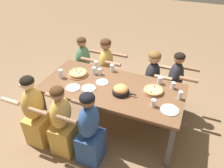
{
  "coord_description": "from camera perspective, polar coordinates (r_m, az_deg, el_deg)",
  "views": [
    {
      "loc": [
        1.02,
        -2.46,
        2.67
      ],
      "look_at": [
        0.0,
        0.0,
        0.84
      ],
      "focal_mm": 35.0,
      "sensor_mm": 36.0,
      "label": 1
    }
  ],
  "objects": [
    {
      "name": "diner_near_left",
      "position": [
        3.36,
        -19.35,
        -7.41
      ],
      "size": [
        0.51,
        0.4,
        1.18
      ],
      "rotation": [
        0.0,
        0.0,
        1.57
      ],
      "color": "gold",
      "rests_on": "ground"
    },
    {
      "name": "diner_far_midright",
      "position": [
        3.87,
        10.32,
        0.25
      ],
      "size": [
        0.51,
        0.4,
        1.14
      ],
      "rotation": [
        0.0,
        0.0,
        -1.57
      ],
      "color": "#232328",
      "rests_on": "ground"
    },
    {
      "name": "diner_far_right",
      "position": [
        3.83,
        15.86,
        -0.93
      ],
      "size": [
        0.51,
        0.4,
        1.18
      ],
      "rotation": [
        0.0,
        0.0,
        -1.57
      ],
      "color": "#232328",
      "rests_on": "ground"
    },
    {
      "name": "diner_near_center",
      "position": [
        2.95,
        -5.87,
        -12.28
      ],
      "size": [
        0.51,
        0.4,
        1.16
      ],
      "rotation": [
        0.0,
        0.0,
        1.57
      ],
      "color": "#2D5193",
      "rests_on": "ground"
    },
    {
      "name": "drinking_glass_e",
      "position": [
        3.32,
        15.65,
        -0.44
      ],
      "size": [
        0.06,
        0.06,
        0.1
      ],
      "color": "silver",
      "rests_on": "dining_table"
    },
    {
      "name": "drinking_glass_d",
      "position": [
        3.52,
        -13.21,
        2.64
      ],
      "size": [
        0.08,
        0.08,
        0.14
      ],
      "color": "silver",
      "rests_on": "dining_table"
    },
    {
      "name": "dining_table",
      "position": [
        3.3,
        0.0,
        -1.85
      ],
      "size": [
        2.12,
        0.99,
        0.79
      ],
      "color": "brown",
      "rests_on": "ground"
    },
    {
      "name": "diner_far_midleft",
      "position": [
        4.07,
        -1.49,
        3.17
      ],
      "size": [
        0.51,
        0.4,
        1.21
      ],
      "rotation": [
        0.0,
        0.0,
        -1.57
      ],
      "color": "gold",
      "rests_on": "ground"
    },
    {
      "name": "drinking_glass_b",
      "position": [
        3.68,
        -4.15,
        4.83
      ],
      "size": [
        0.07,
        0.07,
        0.14
      ],
      "color": "silver",
      "rests_on": "dining_table"
    },
    {
      "name": "empty_plate_b",
      "position": [
        3.23,
        -6.13,
        -1.1
      ],
      "size": [
        0.21,
        0.21,
        0.02
      ],
      "color": "white",
      "rests_on": "dining_table"
    },
    {
      "name": "empty_plate_a",
      "position": [
        3.28,
        -10.19,
        -0.93
      ],
      "size": [
        0.21,
        0.21,
        0.02
      ],
      "color": "white",
      "rests_on": "dining_table"
    },
    {
      "name": "cocktail_glass_blue",
      "position": [
        3.53,
        -3.26,
        3.18
      ],
      "size": [
        0.07,
        0.07,
        0.13
      ],
      "color": "silver",
      "rests_on": "dining_table"
    },
    {
      "name": "pizza_board_second",
      "position": [
        3.56,
        -8.85,
        2.8
      ],
      "size": [
        0.33,
        0.33,
        0.06
      ],
      "color": "#996B42",
      "rests_on": "dining_table"
    },
    {
      "name": "ground_plane",
      "position": [
        3.77,
        0.0,
        -10.61
      ],
      "size": [
        18.0,
        18.0,
        0.0
      ],
      "primitive_type": "plane",
      "color": "#896B4C",
      "rests_on": "ground"
    },
    {
      "name": "skillet_bowl",
      "position": [
        3.09,
        2.32,
        -1.62
      ],
      "size": [
        0.35,
        0.24,
        0.14
      ],
      "color": "black",
      "rests_on": "dining_table"
    },
    {
      "name": "diner_near_midleft",
      "position": [
        3.14,
        -12.85,
        -10.08
      ],
      "size": [
        0.51,
        0.4,
        1.13
      ],
      "rotation": [
        0.0,
        0.0,
        1.57
      ],
      "color": "gold",
      "rests_on": "ground"
    },
    {
      "name": "drinking_glass_g",
      "position": [
        3.38,
        12.35,
        0.79
      ],
      "size": [
        0.07,
        0.07,
        0.11
      ],
      "color": "silver",
      "rests_on": "dining_table"
    },
    {
      "name": "drinking_glass_a",
      "position": [
        3.6,
        0.02,
        4.21
      ],
      "size": [
        0.07,
        0.07,
        0.12
      ],
      "color": "silver",
      "rests_on": "dining_table"
    },
    {
      "name": "empty_plate_c",
      "position": [
        2.93,
        14.81,
        -6.55
      ],
      "size": [
        0.24,
        0.24,
        0.02
      ],
      "color": "white",
      "rests_on": "dining_table"
    },
    {
      "name": "diner_far_left",
      "position": [
        4.28,
        -7.32,
        4.05
      ],
      "size": [
        0.51,
        0.4,
        1.16
      ],
      "rotation": [
        0.0,
        0.0,
        -1.57
      ],
      "color": "#477556",
      "rests_on": "ground"
    },
    {
      "name": "drinking_glass_f",
      "position": [
        3.54,
        -4.7,
        3.39
      ],
      "size": [
        0.06,
        0.06,
        0.13
      ],
      "color": "silver",
      "rests_on": "dining_table"
    },
    {
      "name": "empty_plate_d",
      "position": [
        3.35,
        -2.59,
        0.47
      ],
      "size": [
        0.19,
        0.19,
        0.02
      ],
      "color": "white",
      "rests_on": "dining_table"
    },
    {
      "name": "pizza_board_main",
      "position": [
        3.19,
        10.78,
        -1.65
      ],
      "size": [
        0.29,
        0.29,
        0.06
      ],
      "color": "#996B42",
      "rests_on": "dining_table"
    },
    {
      "name": "drinking_glass_c",
      "position": [
        2.92,
        10.75,
        -4.99
      ],
      "size": [
        0.07,
        0.07,
        0.11
      ],
      "color": "silver",
      "rests_on": "dining_table"
    },
    {
      "name": "drinking_glass_h",
      "position": [
        3.13,
        17.32,
        -2.96
      ],
      "size": [
        0.06,
        0.06,
        0.12
      ],
      "color": "silver",
      "rests_on": "dining_table"
    }
  ]
}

